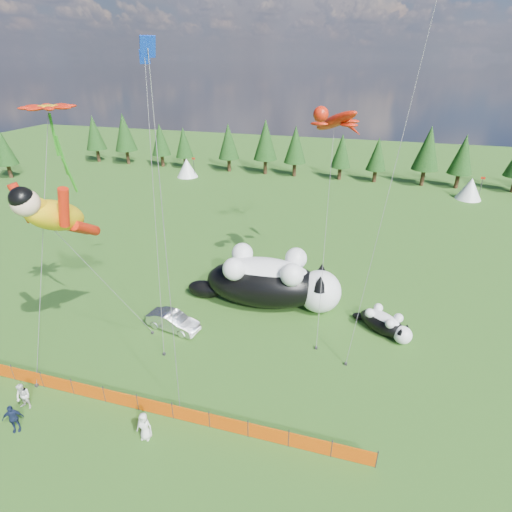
# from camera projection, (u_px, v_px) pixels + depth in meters

# --- Properties ---
(ground) EXTENTS (160.00, 160.00, 0.00)m
(ground) POSITION_uv_depth(u_px,v_px,m) (181.00, 375.00, 23.29)
(ground) COLOR #143509
(ground) RESTS_ON ground
(safety_fence) EXTENTS (22.06, 0.06, 1.10)m
(safety_fence) POSITION_uv_depth(u_px,v_px,m) (155.00, 407.00, 20.48)
(safety_fence) COLOR #262626
(safety_fence) RESTS_ON ground
(tree_line) EXTENTS (90.00, 4.00, 8.00)m
(tree_line) POSITION_uv_depth(u_px,v_px,m) (309.00, 151.00, 60.26)
(tree_line) COLOR black
(tree_line) RESTS_ON ground
(festival_tents) EXTENTS (50.00, 3.20, 2.80)m
(festival_tents) POSITION_uv_depth(u_px,v_px,m) (382.00, 182.00, 54.40)
(festival_tents) COLOR white
(festival_tents) RESTS_ON ground
(cat_large) EXTENTS (11.61, 4.70, 4.19)m
(cat_large) POSITION_uv_depth(u_px,v_px,m) (271.00, 281.00, 29.10)
(cat_large) COLOR black
(cat_large) RESTS_ON ground
(cat_small) EXTENTS (3.93, 3.16, 1.61)m
(cat_small) POSITION_uv_depth(u_px,v_px,m) (385.00, 323.00, 26.52)
(cat_small) COLOR black
(cat_small) RESTS_ON ground
(car) EXTENTS (3.93, 1.95, 1.24)m
(car) POSITION_uv_depth(u_px,v_px,m) (173.00, 321.00, 26.96)
(car) COLOR silver
(car) RESTS_ON ground
(spectator_b) EXTENTS (0.78, 0.46, 1.58)m
(spectator_b) POSITION_uv_depth(u_px,v_px,m) (23.00, 397.00, 20.73)
(spectator_b) COLOR silver
(spectator_b) RESTS_ON ground
(spectator_c) EXTENTS (1.06, 0.91, 1.61)m
(spectator_c) POSITION_uv_depth(u_px,v_px,m) (13.00, 418.00, 19.46)
(spectator_c) COLOR #16213E
(spectator_c) RESTS_ON ground
(spectator_e) EXTENTS (0.81, 0.57, 1.57)m
(spectator_e) POSITION_uv_depth(u_px,v_px,m) (144.00, 426.00, 19.07)
(spectator_e) COLOR silver
(spectator_e) RESTS_ON ground
(superhero_kite) EXTENTS (5.40, 6.07, 12.05)m
(superhero_kite) POSITION_uv_depth(u_px,v_px,m) (56.00, 216.00, 20.59)
(superhero_kite) COLOR yellow
(superhero_kite) RESTS_ON ground
(gecko_kite) EXTENTS (6.68, 12.04, 15.19)m
(gecko_kite) POSITION_uv_depth(u_px,v_px,m) (335.00, 121.00, 27.12)
(gecko_kite) COLOR red
(gecko_kite) RESTS_ON ground
(flower_kite) EXTENTS (3.24, 6.02, 14.95)m
(flower_kite) POSITION_uv_depth(u_px,v_px,m) (48.00, 111.00, 19.57)
(flower_kite) COLOR red
(flower_kite) RESTS_ON ground
(diamond_kite_a) EXTENTS (2.24, 4.98, 17.60)m
(diamond_kite_a) POSITION_uv_depth(u_px,v_px,m) (146.00, 73.00, 21.89)
(diamond_kite_a) COLOR #0C33B5
(diamond_kite_a) RESTS_ON ground
(diamond_kite_b) EXTENTS (2.75, 5.64, 21.00)m
(diamond_kite_b) POSITION_uv_depth(u_px,v_px,m) (434.00, 10.00, 19.48)
(diamond_kite_b) COLOR #0B778C
(diamond_kite_b) RESTS_ON ground
(diamond_kite_c) EXTENTS (0.85, 0.78, 17.63)m
(diamond_kite_c) POSITION_uv_depth(u_px,v_px,m) (151.00, 79.00, 13.80)
(diamond_kite_c) COLOR #0C33B5
(diamond_kite_c) RESTS_ON ground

